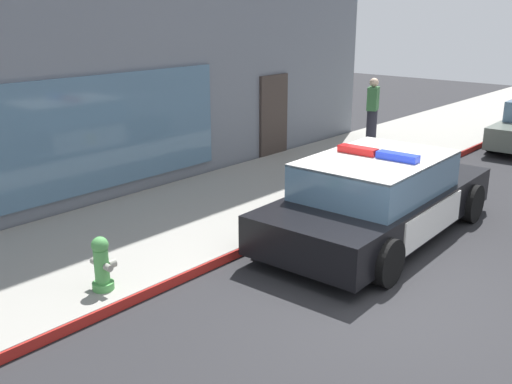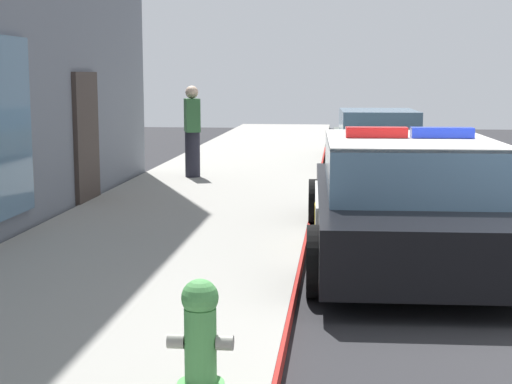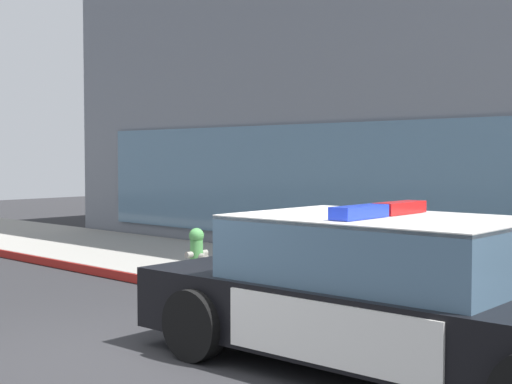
{
  "view_description": "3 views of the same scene",
  "coord_description": "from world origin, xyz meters",
  "px_view_note": "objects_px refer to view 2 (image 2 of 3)",
  "views": [
    {
      "loc": [
        -6.1,
        -3.1,
        3.62
      ],
      "look_at": [
        -0.33,
        1.94,
        1.21
      ],
      "focal_mm": 40.92,
      "sensor_mm": 36.0,
      "label": 1
    },
    {
      "loc": [
        -6.56,
        2.09,
        2.04
      ],
      "look_at": [
        0.26,
        2.83,
        1.01
      ],
      "focal_mm": 54.46,
      "sensor_mm": 36.0,
      "label": 2
    },
    {
      "loc": [
        5.54,
        -4.18,
        1.93
      ],
      "look_at": [
        -0.76,
        2.55,
        1.47
      ],
      "focal_mm": 50.7,
      "sensor_mm": 36.0,
      "label": 3
    }
  ],
  "objects_px": {
    "fire_hydrant": "(201,341)",
    "pedestrian_on_sidewalk": "(192,131)",
    "police_cruiser": "(405,200)",
    "car_down_street": "(378,139)"
  },
  "relations": [
    {
      "from": "pedestrian_on_sidewalk",
      "to": "fire_hydrant",
      "type": "bearing_deg",
      "value": -97.66
    },
    {
      "from": "police_cruiser",
      "to": "fire_hydrant",
      "type": "xyz_separation_m",
      "value": [
        -4.3,
        1.53,
        -0.18
      ]
    },
    {
      "from": "fire_hydrant",
      "to": "pedestrian_on_sidewalk",
      "type": "height_order",
      "value": "pedestrian_on_sidewalk"
    },
    {
      "from": "fire_hydrant",
      "to": "pedestrian_on_sidewalk",
      "type": "bearing_deg",
      "value": 11.07
    },
    {
      "from": "police_cruiser",
      "to": "fire_hydrant",
      "type": "relative_size",
      "value": 6.83
    },
    {
      "from": "fire_hydrant",
      "to": "car_down_street",
      "type": "distance_m",
      "value": 13.26
    },
    {
      "from": "car_down_street",
      "to": "pedestrian_on_sidewalk",
      "type": "distance_m",
      "value": 4.78
    },
    {
      "from": "police_cruiser",
      "to": "pedestrian_on_sidewalk",
      "type": "relative_size",
      "value": 2.9
    },
    {
      "from": "police_cruiser",
      "to": "pedestrian_on_sidewalk",
      "type": "distance_m",
      "value": 6.73
    },
    {
      "from": "police_cruiser",
      "to": "car_down_street",
      "type": "bearing_deg",
      "value": -2.67
    }
  ]
}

